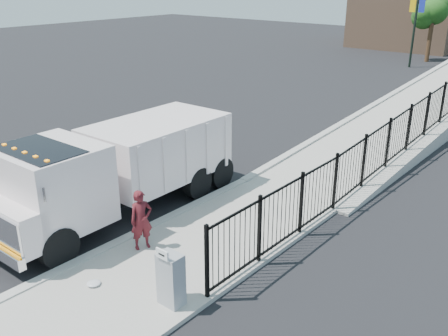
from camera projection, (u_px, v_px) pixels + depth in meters
The scene contains 13 objects.
ground at pixel (163, 224), 15.05m from camera, with size 120.00×120.00×0.00m, color black.
sidewalk at pixel (159, 273), 12.45m from camera, with size 3.55×12.00×0.12m, color #9E998E.
curb at pixel (110, 247), 13.58m from camera, with size 0.30×12.00×0.16m, color #ADAAA3.
ramp at pixel (421, 123), 25.26m from camera, with size 3.95×24.00×1.70m, color #9E998E.
iron_fence at pixel (425, 128), 21.21m from camera, with size 0.10×28.00×1.80m, color black.
truck at pixel (114, 167), 15.06m from camera, with size 2.86×8.34×2.84m.
worker at pixel (141, 220), 13.21m from camera, with size 0.60×0.40×1.65m, color #52151B.
utility_cabinet at pixel (171, 279), 11.00m from camera, with size 0.55×0.40×1.25m, color gray.
arrow_sign at pixel (162, 254), 10.58m from camera, with size 0.35×0.04×0.22m, color white.
debris at pixel (94, 283), 11.87m from camera, with size 0.34×0.34×0.08m, color silver.
light_pole_0 at pixel (421, 11), 38.51m from camera, with size 3.77×0.22×8.00m.
tree_0 at pixel (433, 14), 41.39m from camera, with size 2.31×2.31×5.15m.
building at pixel (414, 6), 50.50m from camera, with size 10.00×10.00×8.00m, color #8C664C.
Camera 1 is at (9.97, -9.15, 7.03)m, focal length 40.00 mm.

